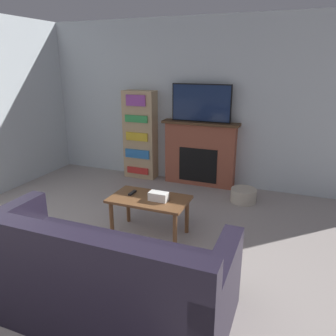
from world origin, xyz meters
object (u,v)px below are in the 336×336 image
Objects in this scene: bookshelf at (140,135)px; storage_basket at (243,195)px; tv at (201,103)px; couch at (95,279)px; coffee_table at (149,203)px; fireplace at (200,153)px.

bookshelf is 4.06× the size of storage_basket.
tv is 0.45× the size of couch.
coffee_table is (-0.06, -1.89, -0.98)m from tv.
coffee_table is 2.43× the size of storage_basket.
bookshelf is (-1.04, 1.88, 0.37)m from coffee_table.
coffee_table is (-0.06, -1.91, -0.14)m from fireplace.
fireplace is at bearing 1.17° from bookshelf.
tv reaches higher than storage_basket.
tv is 2.12m from coffee_table.
coffee_table reaches higher than storage_basket.
coffee_table is 2.18m from bookshelf.
couch is at bearing -105.85° from storage_basket.
coffee_table is (-0.12, 1.34, 0.10)m from couch.
bookshelf reaches higher than fireplace.
storage_basket is (0.84, -0.49, -0.44)m from fireplace.
couch reaches higher than storage_basket.
fireplace is at bearing 90.98° from couch.
bookshelf is at bearing 109.74° from couch.
bookshelf is at bearing -178.83° from fireplace.
fireplace is 0.83× the size of bookshelf.
coffee_table is 1.70m from storage_basket.
tv is 2.56× the size of storage_basket.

